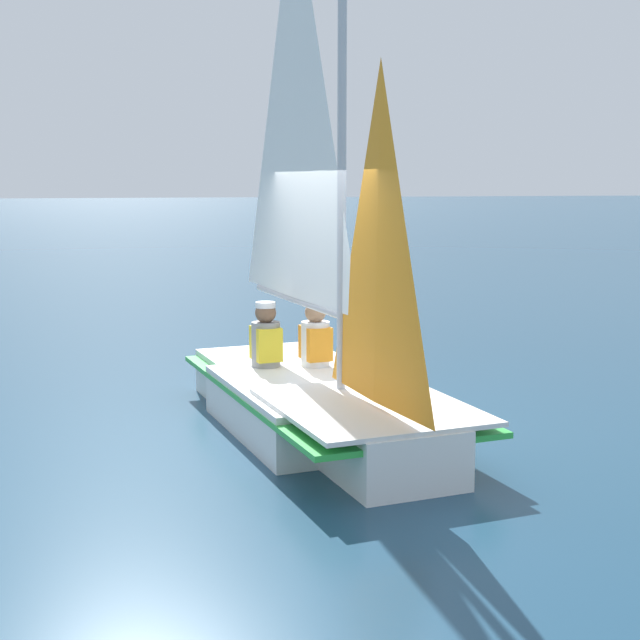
# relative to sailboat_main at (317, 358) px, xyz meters

# --- Properties ---
(ground_plane) EXTENTS (260.00, 260.00, 0.00)m
(ground_plane) POSITION_rel_sailboat_main_xyz_m (-0.07, -0.01, -0.70)
(ground_plane) COLOR navy
(sailboat_main) EXTENTS (4.31, 2.16, 5.38)m
(sailboat_main) POSITION_rel_sailboat_main_xyz_m (0.00, 0.00, 0.00)
(sailboat_main) COLOR white
(sailboat_main) RESTS_ON ground_plane
(sailor_helm) EXTENTS (0.37, 0.33, 1.16)m
(sailor_helm) POSITION_rel_sailboat_main_xyz_m (0.65, -0.16, -0.08)
(sailor_helm) COLOR black
(sailor_helm) RESTS_ON ground_plane
(sailor_crew) EXTENTS (0.37, 0.33, 1.16)m
(sailor_crew) POSITION_rel_sailboat_main_xyz_m (0.76, 0.35, -0.07)
(sailor_crew) COLOR black
(sailor_crew) RESTS_ON ground_plane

